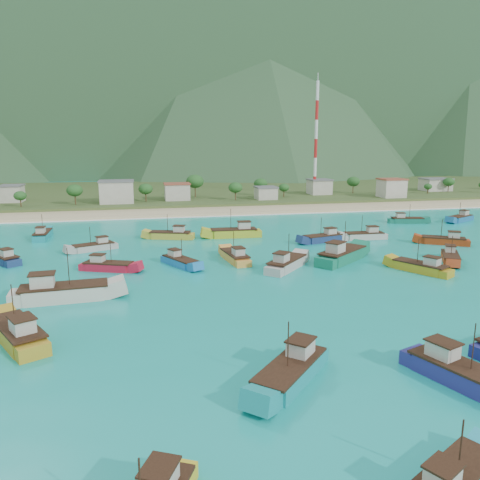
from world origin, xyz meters
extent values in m
plane|color=#0C8A83|center=(0.00, 0.00, 0.00)|extent=(600.00, 600.00, 0.00)
cube|color=beige|center=(0.00, 79.00, 0.00)|extent=(400.00, 18.00, 1.20)
cube|color=#385123|center=(0.00, 140.00, 0.00)|extent=(400.00, 110.00, 2.40)
cube|color=white|center=(0.00, 69.50, 0.00)|extent=(400.00, 2.50, 0.08)
cube|color=slate|center=(-150.00, 520.00, 130.00)|extent=(1400.00, 160.00, 260.00)
cube|color=#385942|center=(120.00, 400.00, 100.00)|extent=(1100.00, 160.00, 200.00)
cube|color=#284C2D|center=(-40.00, 300.00, 75.00)|extent=(800.00, 160.00, 150.00)
cone|color=#284C2D|center=(60.00, 300.00, 85.00)|extent=(280.00, 280.00, 170.00)
cone|color=#284C2D|center=(260.00, 300.00, 105.00)|extent=(280.00, 280.00, 210.00)
cube|color=beige|center=(-67.21, 108.07, 4.45)|extent=(7.03, 7.67, 5.69)
cube|color=beige|center=(-30.25, 97.16, 5.35)|extent=(11.47, 8.90, 7.50)
cube|color=beige|center=(-8.72, 101.24, 4.51)|extent=(9.01, 7.51, 5.82)
cube|color=beige|center=(24.35, 97.05, 3.74)|extent=(7.40, 7.46, 4.29)
cube|color=beige|center=(50.65, 109.20, 4.46)|extent=(8.50, 8.19, 5.72)
cube|color=beige|center=(74.08, 92.73, 5.01)|extent=(8.96, 7.97, 6.82)
cube|color=beige|center=(106.62, 111.78, 4.14)|extent=(11.84, 8.47, 5.08)
cylinder|color=red|center=(48.07, 108.00, 5.34)|extent=(1.20, 1.20, 7.48)
cylinder|color=white|center=(48.07, 108.00, 12.82)|extent=(1.20, 1.20, 7.48)
cylinder|color=red|center=(48.07, 108.00, 20.29)|extent=(1.20, 1.20, 7.48)
cylinder|color=white|center=(48.07, 108.00, 27.77)|extent=(1.20, 1.20, 7.48)
cylinder|color=red|center=(48.07, 108.00, 35.25)|extent=(1.20, 1.20, 7.48)
cylinder|color=white|center=(48.07, 108.00, 42.73)|extent=(1.20, 1.20, 7.48)
cube|color=beige|center=(29.29, 26.84, 0.54)|extent=(10.45, 3.53, 1.88)
cube|color=beige|center=(31.39, 26.74, 2.24)|extent=(2.43, 2.00, 1.52)
cylinder|color=#382114|center=(28.70, 26.86, 3.59)|extent=(0.12, 0.12, 4.22)
cube|color=#AEA59E|center=(-32.63, 28.04, 0.46)|extent=(9.80, 6.22, 1.72)
cube|color=beige|center=(-30.85, 28.79, 2.02)|extent=(2.65, 2.43, 1.40)
cylinder|color=#382114|center=(-33.13, 27.83, 3.25)|extent=(0.12, 0.12, 3.87)
cube|color=navy|center=(18.59, 26.08, 0.55)|extent=(10.84, 5.60, 1.89)
cube|color=beige|center=(20.65, 26.62, 2.26)|extent=(2.77, 2.44, 1.54)
cylinder|color=#382114|center=(18.02, 25.93, 3.62)|extent=(0.12, 0.12, 4.25)
cube|color=#B08A21|center=(-37.05, -18.76, 0.70)|extent=(8.85, 12.30, 2.19)
cube|color=beige|center=(-35.88, -20.93, 2.68)|extent=(3.24, 3.46, 1.78)
cylinder|color=#382114|center=(-37.37, -18.16, 4.26)|extent=(0.12, 0.12, 4.93)
cube|color=#B3AAA3|center=(3.18, 5.21, 0.64)|extent=(10.24, 10.72, 2.08)
cube|color=beige|center=(1.59, 3.48, 2.53)|extent=(3.31, 3.34, 1.69)
cylinder|color=#382114|center=(3.62, 5.69, 4.03)|extent=(0.12, 0.12, 4.69)
cube|color=#1A6299|center=(68.91, 44.68, 0.54)|extent=(10.65, 7.45, 1.89)
cube|color=beige|center=(70.80, 45.64, 2.26)|extent=(2.97, 2.77, 1.53)
cylinder|color=#382114|center=(68.38, 44.41, 3.61)|extent=(0.12, 0.12, 4.25)
cube|color=#117153|center=(15.35, 8.15, 0.86)|extent=(13.42, 11.79, 2.52)
cube|color=beige|center=(13.12, 6.40, 3.14)|extent=(4.04, 3.94, 2.05)
cylinder|color=#382114|center=(15.96, 8.64, 4.95)|extent=(0.12, 0.12, 5.67)
cube|color=beige|center=(-4.67, -51.02, 1.88)|extent=(2.56, 2.40, 1.32)
cylinder|color=#382114|center=(-2.62, -49.91, 3.04)|extent=(0.12, 0.12, 3.65)
cube|color=#B53C1B|center=(35.69, 3.48, 0.46)|extent=(7.32, 9.57, 1.73)
cube|color=beige|center=(36.69, 5.14, 2.03)|extent=(2.60, 2.75, 1.40)
cylinder|color=#382114|center=(35.41, 3.01, 3.27)|extent=(0.12, 0.12, 3.88)
cube|color=red|center=(-28.54, 10.86, 0.48)|extent=(10.06, 6.25, 1.76)
cube|color=beige|center=(-30.38, 11.59, 2.08)|extent=(2.70, 2.46, 1.43)
cylinder|color=#382114|center=(-28.03, 10.65, 3.34)|extent=(0.12, 0.12, 3.96)
cube|color=#B6911B|center=(25.66, -1.87, 0.55)|extent=(7.80, 10.62, 1.90)
cube|color=beige|center=(26.70, -3.73, 2.27)|extent=(2.83, 3.01, 1.54)
cylinder|color=#382114|center=(25.37, -1.35, 3.64)|extent=(0.12, 0.12, 4.27)
cube|color=teal|center=(-45.71, 44.43, 0.54)|extent=(3.11, 10.32, 1.87)
cube|color=beige|center=(-45.70, 42.33, 2.23)|extent=(1.90, 2.35, 1.52)
cylinder|color=#382114|center=(-45.72, 45.02, 3.58)|extent=(0.12, 0.12, 4.21)
cube|color=beige|center=(-33.88, -4.59, 0.86)|extent=(14.08, 5.10, 2.51)
cube|color=beige|center=(-36.70, -4.80, 3.13)|extent=(3.32, 2.76, 2.04)
cylinder|color=#382114|center=(-33.10, -4.53, 4.94)|extent=(0.12, 0.12, 5.65)
cube|color=gold|center=(-15.73, 37.20, 0.57)|extent=(11.13, 6.33, 1.94)
cube|color=beige|center=(-13.66, 36.52, 2.33)|extent=(2.92, 2.62, 1.58)
cylinder|color=#382114|center=(-16.31, 37.39, 3.73)|extent=(0.12, 0.12, 4.37)
cube|color=navy|center=(-48.87, 21.11, 0.51)|extent=(8.43, 9.70, 1.81)
cube|color=beige|center=(-47.62, 19.50, 2.15)|extent=(2.83, 2.91, 1.47)
cube|color=gold|center=(-0.49, 35.89, 0.73)|extent=(12.65, 4.29, 2.27)
cube|color=beige|center=(2.06, 35.77, 2.79)|extent=(2.94, 2.42, 1.84)
cylinder|color=#382114|center=(-1.20, 35.93, 4.42)|extent=(0.12, 0.12, 5.11)
cube|color=teal|center=(-9.19, -34.25, 0.64)|extent=(10.25, 10.60, 2.07)
cube|color=beige|center=(-7.60, -32.56, 2.51)|extent=(3.29, 3.31, 1.68)
cylinder|color=#382114|center=(-9.64, -34.72, 4.00)|extent=(0.12, 0.12, 4.66)
cube|color=#1A73BC|center=(-15.63, 11.49, 0.46)|extent=(6.85, 9.65, 1.71)
cube|color=beige|center=(-16.53, 13.19, 2.01)|extent=(2.53, 2.70, 1.39)
cylinder|color=#382114|center=(-15.38, 11.01, 3.24)|extent=(0.12, 0.12, 3.86)
cube|color=gold|center=(-4.98, 12.82, 0.55)|extent=(4.40, 10.72, 1.89)
cube|color=beige|center=(-4.70, 10.71, 2.26)|extent=(2.20, 2.59, 1.54)
cylinder|color=#382114|center=(-5.06, 13.40, 3.62)|extent=(0.12, 0.12, 4.26)
cube|color=#126550|center=(52.19, 45.39, 0.49)|extent=(10.23, 5.14, 1.79)
cube|color=beige|center=(50.23, 45.87, 2.11)|extent=(2.59, 2.27, 1.45)
cylinder|color=#382114|center=(52.73, 45.26, 3.39)|extent=(0.12, 0.12, 4.02)
cube|color=beige|center=(-22.16, -47.72, 2.10)|extent=(2.60, 2.79, 1.45)
cube|color=navy|center=(6.64, -38.31, 0.65)|extent=(7.14, 11.98, 2.09)
cube|color=beige|center=(5.84, -36.10, 2.54)|extent=(2.88, 3.18, 1.70)
cylinder|color=#382114|center=(6.87, -38.93, 4.05)|extent=(0.12, 0.12, 4.71)
cube|color=#993110|center=(44.34, 17.83, 0.53)|extent=(10.30, 7.88, 1.86)
cube|color=beige|center=(46.13, 16.75, 2.21)|extent=(2.96, 2.80, 1.51)
cylinder|color=#382114|center=(43.85, 18.13, 3.55)|extent=(0.12, 0.12, 4.18)
camera|label=1|loc=(-22.66, -73.57, 22.52)|focal=35.00mm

